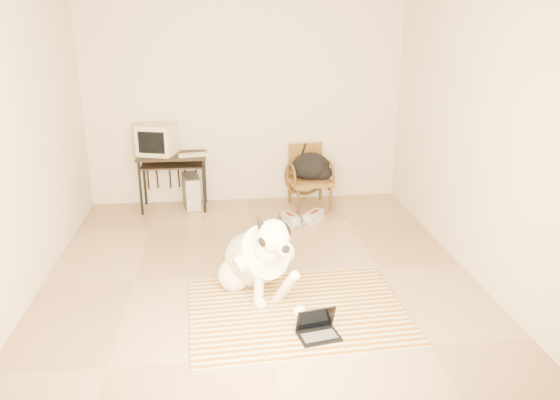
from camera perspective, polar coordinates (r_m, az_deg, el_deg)
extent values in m
plane|color=#A28263|center=(5.25, -2.15, -7.80)|extent=(4.50, 4.50, 0.00)
plane|color=beige|center=(7.00, -3.70, 10.63)|extent=(4.50, 0.00, 4.50)
plane|color=beige|center=(2.65, 1.18, -3.55)|extent=(4.50, 0.00, 4.50)
plane|color=beige|center=(5.07, -25.65, 5.57)|extent=(0.00, 4.50, 4.50)
plane|color=beige|center=(5.32, 19.85, 6.87)|extent=(0.00, 4.50, 4.50)
cube|color=#AD5708|center=(4.19, 3.33, -15.25)|extent=(1.79, 0.37, 0.02)
cube|color=#326F3C|center=(4.41, 2.53, -13.30)|extent=(1.79, 0.37, 0.02)
cube|color=#704588|center=(4.64, 1.83, -11.54)|extent=(1.79, 0.37, 0.02)
cube|color=#E9C950|center=(4.87, 1.20, -9.94)|extent=(1.79, 0.37, 0.02)
cube|color=beige|center=(5.10, 0.63, -8.49)|extent=(1.79, 0.37, 0.02)
sphere|color=white|center=(4.92, -4.81, -7.79)|extent=(0.30, 0.30, 0.30)
sphere|color=white|center=(5.04, -1.87, -7.09)|extent=(0.30, 0.30, 0.30)
ellipsoid|color=white|center=(4.96, -3.27, -7.25)|extent=(0.36, 0.33, 0.30)
ellipsoid|color=white|center=(4.73, -2.35, -5.90)|extent=(0.60, 0.76, 0.64)
cylinder|color=white|center=(4.74, -2.41, -5.84)|extent=(0.63, 0.70, 0.58)
sphere|color=white|center=(4.52, -1.26, -5.15)|extent=(0.25, 0.25, 0.25)
sphere|color=white|center=(4.38, -0.69, -3.75)|extent=(0.27, 0.27, 0.27)
ellipsoid|color=black|center=(4.39, -0.22, -3.44)|extent=(0.21, 0.24, 0.20)
cylinder|color=white|center=(4.30, 0.08, -4.79)|extent=(0.16, 0.18, 0.11)
sphere|color=black|center=(4.24, 0.60, -5.16)|extent=(0.07, 0.07, 0.07)
cone|color=black|center=(4.35, -2.09, -2.42)|extent=(0.16, 0.15, 0.17)
cone|color=black|center=(4.43, -0.06, -2.01)|extent=(0.14, 0.17, 0.17)
torus|color=silver|center=(4.48, -1.16, -4.68)|extent=(0.27, 0.21, 0.22)
cylinder|color=white|center=(4.60, -2.21, -8.80)|extent=(0.12, 0.14, 0.41)
cylinder|color=white|center=(4.60, 0.60, -9.12)|extent=(0.22, 0.37, 0.41)
sphere|color=white|center=(4.66, -2.05, -10.78)|extent=(0.10, 0.10, 0.10)
sphere|color=white|center=(4.54, 2.08, -11.60)|extent=(0.11, 0.11, 0.11)
cone|color=black|center=(5.21, -4.73, -7.35)|extent=(0.32, 0.36, 0.10)
cube|color=black|center=(4.29, 4.09, -14.02)|extent=(0.34, 0.27, 0.02)
cube|color=#49494C|center=(4.28, 4.13, -13.97)|extent=(0.28, 0.18, 0.00)
cube|color=black|center=(4.30, 3.74, -12.29)|extent=(0.32, 0.13, 0.20)
cube|color=black|center=(4.29, 3.78, -12.31)|extent=(0.28, 0.11, 0.18)
cube|color=black|center=(6.89, -11.24, 4.55)|extent=(0.84, 0.47, 0.03)
cube|color=black|center=(6.88, -11.21, 3.58)|extent=(0.75, 0.38, 0.02)
cylinder|color=black|center=(6.85, -14.37, 1.16)|extent=(0.03, 0.03, 0.67)
cylinder|color=black|center=(7.22, -13.97, 2.11)|extent=(0.03, 0.03, 0.67)
cylinder|color=black|center=(6.78, -7.95, 1.40)|extent=(0.03, 0.03, 0.67)
cylinder|color=black|center=(7.15, -7.88, 2.34)|extent=(0.03, 0.03, 0.67)
cube|color=beige|center=(6.93, -12.67, 6.23)|extent=(0.51, 0.50, 0.37)
cube|color=black|center=(6.75, -13.30, 5.85)|extent=(0.32, 0.11, 0.26)
cube|color=beige|center=(6.79, -9.00, 4.70)|extent=(0.39, 0.20, 0.02)
cube|color=#49494C|center=(7.05, -9.24, 0.94)|extent=(0.26, 0.46, 0.42)
cube|color=#ACADB1|center=(6.84, -9.01, 0.39)|extent=(0.18, 0.04, 0.39)
cube|color=brown|center=(6.92, 3.15, 2.00)|extent=(0.57, 0.55, 0.05)
cylinder|color=#3C2510|center=(6.91, 3.15, 2.27)|extent=(0.48, 0.48, 0.04)
cube|color=brown|center=(7.07, 2.65, 4.37)|extent=(0.44, 0.09, 0.39)
cylinder|color=#3C2510|center=(6.73, 1.91, -0.14)|extent=(0.04, 0.04, 0.32)
cylinder|color=#3C2510|center=(7.12, 1.00, 0.94)|extent=(0.04, 0.04, 0.32)
cylinder|color=#3C2510|center=(6.85, 5.32, 0.13)|extent=(0.04, 0.04, 0.32)
cylinder|color=#3C2510|center=(7.23, 4.25, 1.18)|extent=(0.04, 0.04, 0.32)
ellipsoid|color=black|center=(6.87, 3.24, 3.49)|extent=(0.48, 0.40, 0.35)
ellipsoid|color=black|center=(6.86, 4.29, 2.84)|extent=(0.30, 0.24, 0.20)
cube|color=silver|center=(6.46, 1.09, -2.32)|extent=(0.22, 0.33, 0.03)
cube|color=gray|center=(6.45, 1.09, -1.97)|extent=(0.21, 0.32, 0.10)
cube|color=maroon|center=(6.43, 1.10, -1.63)|extent=(0.10, 0.16, 0.02)
cube|color=silver|center=(6.55, 3.51, -2.06)|extent=(0.30, 0.33, 0.03)
cube|color=gray|center=(6.54, 3.51, -1.69)|extent=(0.29, 0.32, 0.10)
cube|color=maroon|center=(6.52, 3.52, -1.34)|extent=(0.14, 0.16, 0.02)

